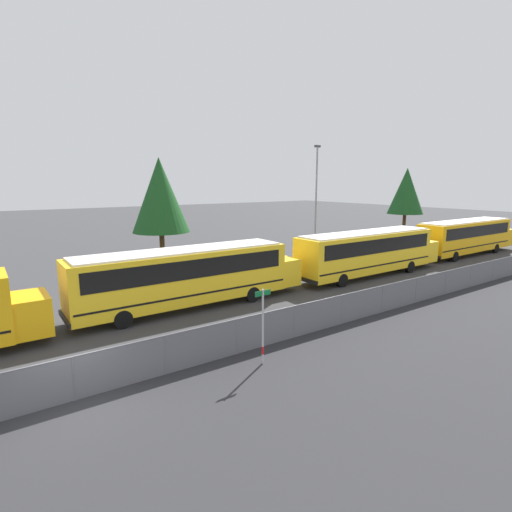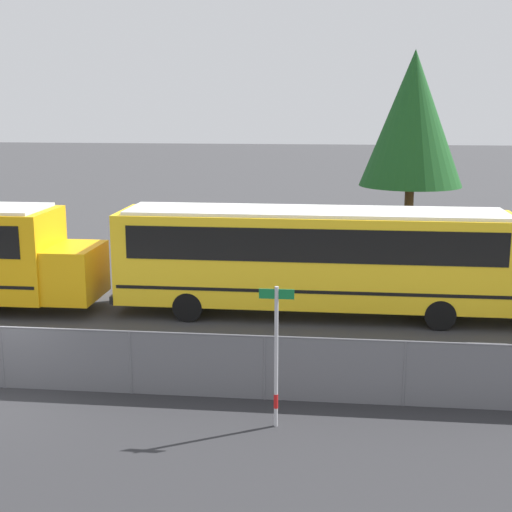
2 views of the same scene
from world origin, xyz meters
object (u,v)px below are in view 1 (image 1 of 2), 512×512
object	(u,v)px
school_bus_3	(189,273)
tree_2	(160,195)
tree_0	(406,191)
street_sign	(263,325)
school_bus_4	(369,250)
school_bus_5	(467,235)
light_pole	(316,197)

from	to	relation	value
school_bus_3	tree_2	xyz separation A→B (m)	(3.91, 13.63, 3.79)
tree_0	street_sign	bearing A→B (deg)	-151.67
school_bus_4	tree_0	size ratio (longest dim) A/B	1.57
tree_0	tree_2	world-z (taller)	tree_2
school_bus_5	street_sign	xyz separation A→B (m)	(-29.52, -7.74, -0.38)
street_sign	light_pole	xyz separation A→B (m)	(17.91, 16.23, 3.92)
street_sign	tree_0	world-z (taller)	tree_0
light_pole	school_bus_4	bearing A→B (deg)	-108.06
tree_0	school_bus_3	bearing A→B (deg)	-161.47
tree_0	tree_2	size ratio (longest dim) A/B	0.97
light_pole	tree_2	size ratio (longest dim) A/B	1.14
school_bus_3	school_bus_4	distance (m)	14.25
tree_2	school_bus_4	bearing A→B (deg)	-54.07
street_sign	school_bus_5	bearing A→B (deg)	14.69
school_bus_5	tree_0	xyz separation A→B (m)	(8.39, 12.70, 3.73)
school_bus_4	street_sign	bearing A→B (deg)	-153.87
school_bus_5	street_sign	bearing A→B (deg)	-165.31
school_bus_5	tree_0	bearing A→B (deg)	56.57
tree_2	light_pole	bearing A→B (deg)	-22.22
school_bus_3	street_sign	distance (m)	8.04
school_bus_3	school_bus_4	size ratio (longest dim) A/B	1.00
school_bus_4	tree_2	xyz separation A→B (m)	(-10.33, 14.26, 3.79)
school_bus_5	tree_2	size ratio (longest dim) A/B	1.52
school_bus_3	tree_2	bearing A→B (deg)	74.00
street_sign	tree_0	distance (m)	43.26
school_bus_5	light_pole	bearing A→B (deg)	143.83
tree_0	tree_2	bearing A→B (deg)	177.95
tree_2	street_sign	bearing A→B (deg)	-102.22
school_bus_3	school_bus_5	xyz separation A→B (m)	(28.74, -0.26, 0.00)
street_sign	school_bus_3	bearing A→B (deg)	84.44
school_bus_4	light_pole	world-z (taller)	light_pole
school_bus_5	light_pole	xyz separation A→B (m)	(-11.61, 8.49, 3.55)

